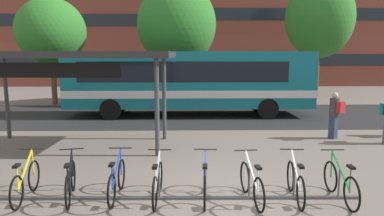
% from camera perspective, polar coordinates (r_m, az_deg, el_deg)
% --- Properties ---
extents(ground, '(200.00, 200.00, 0.00)m').
position_cam_1_polar(ground, '(7.98, 5.87, -14.11)').
color(ground, '#6B605B').
extents(bus_lane_asphalt, '(80.00, 7.20, 0.01)m').
position_cam_1_polar(bus_lane_asphalt, '(17.98, 1.87, -1.15)').
color(bus_lane_asphalt, '#232326').
rests_on(bus_lane_asphalt, ground).
extents(city_bus, '(12.04, 2.65, 3.20)m').
position_cam_1_polar(city_bus, '(17.74, -0.24, 4.48)').
color(city_bus, '#0F6070').
rests_on(city_bus, ground).
extents(bike_rack, '(9.62, 0.19, 0.70)m').
position_cam_1_polar(bike_rack, '(7.89, -8.86, -13.73)').
color(bike_rack, '#47474C').
rests_on(bike_rack, ground).
extents(parked_bicycle_yellow_2, '(0.52, 1.72, 0.99)m').
position_cam_1_polar(parked_bicycle_yellow_2, '(8.47, -25.21, -10.77)').
color(parked_bicycle_yellow_2, black).
rests_on(parked_bicycle_yellow_2, ground).
extents(parked_bicycle_black_3, '(0.55, 1.70, 0.99)m').
position_cam_1_polar(parked_bicycle_black_3, '(8.13, -18.98, -11.22)').
color(parked_bicycle_black_3, black).
rests_on(parked_bicycle_black_3, ground).
extents(parked_bicycle_blue_4, '(0.52, 1.72, 0.99)m').
position_cam_1_polar(parked_bicycle_blue_4, '(7.94, -12.02, -11.41)').
color(parked_bicycle_blue_4, black).
rests_on(parked_bicycle_blue_4, ground).
extents(parked_bicycle_silver_5, '(0.52, 1.72, 0.99)m').
position_cam_1_polar(parked_bicycle_silver_5, '(7.68, -5.56, -11.97)').
color(parked_bicycle_silver_5, black).
rests_on(parked_bicycle_silver_5, ground).
extents(parked_bicycle_blue_6, '(0.52, 1.72, 0.99)m').
position_cam_1_polar(parked_bicycle_blue_6, '(7.67, 2.11, -11.95)').
color(parked_bicycle_blue_6, black).
rests_on(parked_bicycle_blue_6, ground).
extents(parked_bicycle_white_7, '(0.52, 1.72, 0.99)m').
position_cam_1_polar(parked_bicycle_white_7, '(7.70, 9.57, -11.98)').
color(parked_bicycle_white_7, black).
rests_on(parked_bicycle_white_7, ground).
extents(parked_bicycle_white_8, '(0.52, 1.72, 0.99)m').
position_cam_1_polar(parked_bicycle_white_8, '(7.98, 16.32, -11.49)').
color(parked_bicycle_white_8, black).
rests_on(parked_bicycle_white_8, ground).
extents(parked_bicycle_green_9, '(0.52, 1.72, 0.99)m').
position_cam_1_polar(parked_bicycle_green_9, '(8.25, 22.80, -11.14)').
color(parked_bicycle_green_9, black).
rests_on(parked_bicycle_green_9, ground).
extents(transit_shelter, '(6.68, 3.23, 3.17)m').
position_cam_1_polar(transit_shelter, '(12.24, -18.79, 7.68)').
color(transit_shelter, '#38383D').
rests_on(transit_shelter, ground).
extents(commuter_red_pack_1, '(0.53, 0.61, 1.71)m').
position_cam_1_polar(commuter_red_pack_1, '(13.89, 22.03, -0.64)').
color(commuter_red_pack_1, '#2D3851').
rests_on(commuter_red_pack_1, ground).
extents(street_tree_0, '(4.71, 4.71, 8.39)m').
position_cam_1_polar(street_tree_0, '(27.12, 19.86, 13.48)').
color(street_tree_0, brown).
rests_on(street_tree_0, ground).
extents(street_tree_1, '(4.89, 4.89, 7.50)m').
position_cam_1_polar(street_tree_1, '(22.59, -2.49, 13.26)').
color(street_tree_1, brown).
rests_on(street_tree_1, ground).
extents(street_tree_2, '(4.10, 4.10, 6.39)m').
position_cam_1_polar(street_tree_2, '(23.20, -21.77, 11.37)').
color(street_tree_2, brown).
rests_on(street_tree_2, ground).
extents(building_left_wing, '(23.21, 11.12, 15.42)m').
position_cam_1_polar(building_left_wing, '(40.85, -16.56, 14.88)').
color(building_left_wing, brown).
rests_on(building_left_wing, ground).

